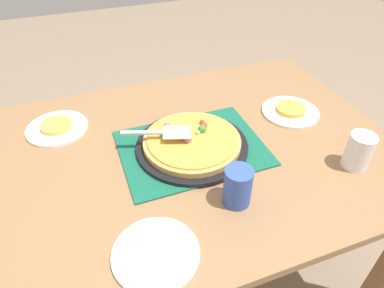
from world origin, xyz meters
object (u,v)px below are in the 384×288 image
pizza_pan (192,146)px  served_slice_right (56,125)px  cup_near (359,151)px  pizza_server (162,133)px  plate_far_right (57,128)px  pizza (192,141)px  plate_side (156,254)px  plate_near_left (290,112)px  cup_far (238,187)px  served_slice_left (291,109)px

pizza_pan → served_slice_right: bearing=147.2°
cup_near → pizza_server: bearing=152.1°
plate_far_right → pizza: bearing=-32.7°
served_slice_right → pizza_server: 0.42m
pizza → plate_side: size_ratio=1.50×
plate_side → served_slice_right: size_ratio=2.00×
plate_near_left → cup_near: bearing=-86.0°
cup_far → pizza_server: (-0.13, 0.30, 0.01)m
cup_far → cup_near: bearing=0.6°
served_slice_right → cup_near: (0.88, -0.53, 0.04)m
pizza_pan → pizza: pizza is taller
pizza_pan → cup_far: 0.27m
pizza → plate_far_right: (-0.43, 0.27, -0.03)m
served_slice_left → cup_far: 0.52m
pizza → plate_near_left: (0.44, 0.07, -0.03)m
plate_side → cup_near: cup_near is taller
plate_side → cup_far: bearing=18.7°
pizza → cup_far: 0.27m
pizza_pan → plate_far_right: pizza_pan is taller
plate_side → plate_far_right: bearing=107.6°
plate_near_left → pizza_server: pizza_server is taller
plate_far_right → cup_far: 0.71m
plate_near_left → plate_side: (-0.66, -0.42, 0.00)m
plate_near_left → cup_far: cup_far is taller
served_slice_left → cup_near: 0.33m
pizza → served_slice_right: 0.51m
plate_far_right → served_slice_right: bearing=0.0°
served_slice_right → cup_far: 0.71m
plate_near_left → cup_near: (0.02, -0.33, 0.06)m
plate_far_right → pizza_server: 0.42m
pizza → pizza_pan: bearing=-81.7°
cup_near → pizza_server: (-0.55, 0.29, 0.01)m
plate_far_right → plate_side: 0.66m
pizza_pan → pizza_server: (-0.09, 0.03, 0.06)m
cup_far → pizza: bearing=98.1°
plate_near_left → cup_near: size_ratio=1.83×
pizza_pan → served_slice_right: size_ratio=3.45×
cup_near → pizza: bearing=150.4°
plate_far_right → plate_side: (0.20, -0.63, 0.00)m
plate_side → served_slice_left: served_slice_left is taller
pizza → served_slice_left: 0.44m
served_slice_right → pizza_server: size_ratio=0.48×
plate_near_left → served_slice_right: size_ratio=2.00×
plate_near_left → cup_near: cup_near is taller
pizza_pan → pizza_server: bearing=160.6°
plate_far_right → plate_side: same height
plate_side → cup_far: (0.26, 0.09, 0.06)m
cup_near → plate_near_left: bearing=94.0°
served_slice_left → pizza_server: size_ratio=0.48×
pizza_pan → cup_far: cup_far is taller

